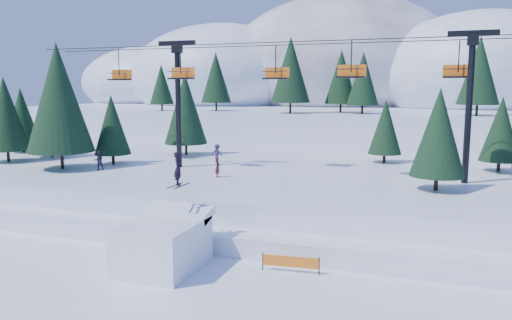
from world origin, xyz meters
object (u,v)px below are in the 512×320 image
(chairlift, at_px, (310,84))
(banner_near, at_px, (291,262))
(jump_kicker, at_px, (164,243))
(banner_far, at_px, (464,271))

(chairlift, relative_size, banner_near, 16.14)
(jump_kicker, distance_m, banner_near, 6.38)
(banner_near, height_order, banner_far, same)
(jump_kicker, height_order, chairlift, chairlift)
(banner_far, bearing_deg, banner_near, -169.74)
(chairlift, height_order, banner_far, chairlift)
(banner_near, relative_size, banner_far, 1.00)
(banner_near, bearing_deg, chairlift, 99.66)
(jump_kicker, bearing_deg, banner_far, 11.63)
(jump_kicker, distance_m, chairlift, 17.85)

